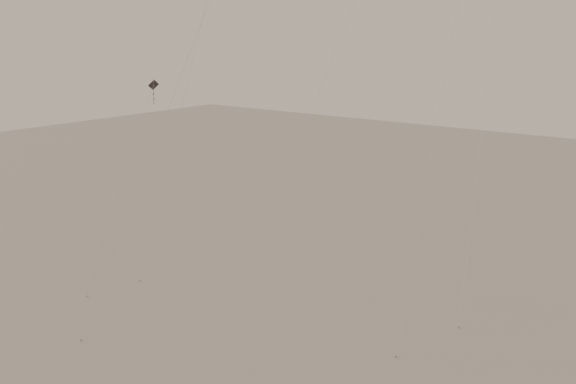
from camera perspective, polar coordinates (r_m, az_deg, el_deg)
The scene contains 4 objects.
kite_1 at distance 31.26m, azimuth 5.32°, elevation 14.92°, with size 2.44×11.85×21.39m.
kite_3 at distance 26.19m, azimuth -7.51°, elevation 14.98°, with size 10.91×2.19×21.33m.
kite_4 at distance 30.62m, azimuth 23.98°, elevation 14.97°, with size 9.13×12.54×22.66m.
kite_6 at distance 40.24m, azimuth -13.04°, elevation 5.42°, with size 0.49×6.19×12.34m.
Camera 1 is at (13.77, -17.12, 15.37)m, focal length 40.00 mm.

